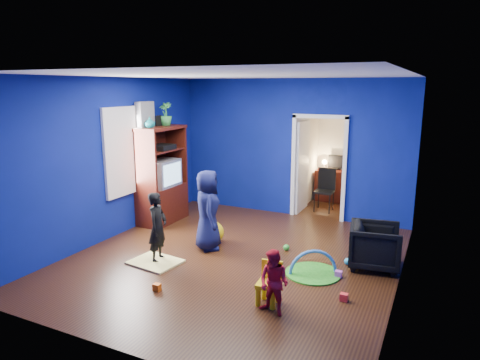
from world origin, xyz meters
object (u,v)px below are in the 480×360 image
at_px(armchair, 375,246).
at_px(child_black, 158,227).
at_px(child_navy, 208,210).
at_px(folding_chair, 324,191).
at_px(toddler_red, 274,283).
at_px(crt_tv, 163,173).
at_px(kid_chair, 268,286).
at_px(hopper_ball, 213,233).
at_px(play_mat, 313,273).
at_px(study_desk, 334,186).
at_px(vase, 150,122).
at_px(tv_armoire, 161,175).

distance_m(armchair, child_black, 3.39).
height_order(child_navy, folding_chair, child_navy).
bearing_deg(toddler_red, folding_chair, 108.93).
distance_m(child_black, crt_tv, 2.11).
distance_m(armchair, kid_chair, 2.06).
bearing_deg(hopper_ball, play_mat, -13.47).
bearing_deg(play_mat, crt_tv, 161.74).
distance_m(play_mat, folding_chair, 3.42).
bearing_deg(study_desk, child_black, -108.77).
bearing_deg(child_navy, child_black, 115.98).
xyz_separation_m(child_navy, folding_chair, (1.20, 3.10, -0.23)).
height_order(crt_tv, kid_chair, crt_tv).
height_order(toddler_red, vase, vase).
relative_size(tv_armoire, kid_chair, 3.92).
xyz_separation_m(crt_tv, folding_chair, (2.77, 2.17, -0.56)).
distance_m(armchair, child_navy, 2.75).
distance_m(vase, kid_chair, 4.22).
xyz_separation_m(crt_tv, hopper_ball, (1.52, -0.68, -0.82)).
bearing_deg(study_desk, toddler_red, -83.88).
relative_size(tv_armoire, crt_tv, 2.80).
distance_m(tv_armoire, crt_tv, 0.06).
bearing_deg(child_black, study_desk, -28.95).
xyz_separation_m(armchair, child_black, (-3.14, -1.24, 0.22)).
bearing_deg(child_navy, kid_chair, -163.82).
xyz_separation_m(child_navy, tv_armoire, (-1.61, 0.93, 0.29)).
bearing_deg(play_mat, tv_armoire, 161.94).
bearing_deg(child_black, hopper_ball, -30.93).
bearing_deg(armchair, folding_chair, 20.28).
bearing_deg(child_navy, armchair, -115.56).
distance_m(armchair, folding_chair, 3.05).
bearing_deg(play_mat, kid_chair, -103.53).
bearing_deg(armchair, toddler_red, 146.68).
bearing_deg(play_mat, vase, 166.44).
bearing_deg(vase, crt_tv, 82.41).
bearing_deg(vase, kid_chair, -31.10).
bearing_deg(folding_chair, armchair, -60.68).
height_order(vase, tv_armoire, vase).
distance_m(child_black, kid_chair, 2.19).
distance_m(armchair, tv_armoire, 4.38).
xyz_separation_m(armchair, kid_chair, (-1.04, -1.78, -0.09)).
xyz_separation_m(child_black, play_mat, (2.37, 0.58, -0.55)).
relative_size(vase, hopper_ball, 0.52).
xyz_separation_m(toddler_red, vase, (-3.41, 2.17, 1.65)).
height_order(study_desk, folding_chair, folding_chair).
bearing_deg(armchair, hopper_ball, 84.90).
distance_m(child_black, folding_chair, 4.24).
bearing_deg(folding_chair, toddler_red, -82.62).
xyz_separation_m(armchair, tv_armoire, (-4.31, 0.49, 0.64)).
xyz_separation_m(vase, folding_chair, (2.81, 2.47, -1.60)).
height_order(toddler_red, hopper_ball, toddler_red).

